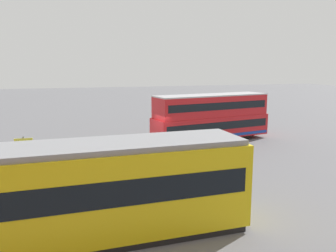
% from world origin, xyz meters
% --- Properties ---
extents(ground_plane, '(160.00, 160.00, 0.00)m').
position_xyz_m(ground_plane, '(0.00, 0.00, 0.00)').
color(ground_plane, slate).
extents(double_decker_bus, '(10.49, 4.22, 3.91)m').
position_xyz_m(double_decker_bus, '(-5.53, -1.70, 1.99)').
color(double_decker_bus, red).
rests_on(double_decker_bus, ground).
extents(tram_yellow, '(15.03, 2.82, 3.55)m').
position_xyz_m(tram_yellow, '(7.30, 12.27, 1.84)').
color(tram_yellow, yellow).
rests_on(tram_yellow, ground).
extents(pedestrian_near_railing, '(0.40, 0.40, 1.74)m').
position_xyz_m(pedestrian_near_railing, '(3.31, 6.29, 1.01)').
color(pedestrian_near_railing, black).
rests_on(pedestrian_near_railing, ground).
extents(pedestrian_railing, '(8.05, 0.21, 1.08)m').
position_xyz_m(pedestrian_railing, '(4.85, 4.03, 0.74)').
color(pedestrian_railing, gray).
rests_on(pedestrian_railing, ground).
extents(info_sign, '(0.98, 0.14, 2.32)m').
position_xyz_m(info_sign, '(8.52, 3.83, 1.59)').
color(info_sign, slate).
rests_on(info_sign, ground).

